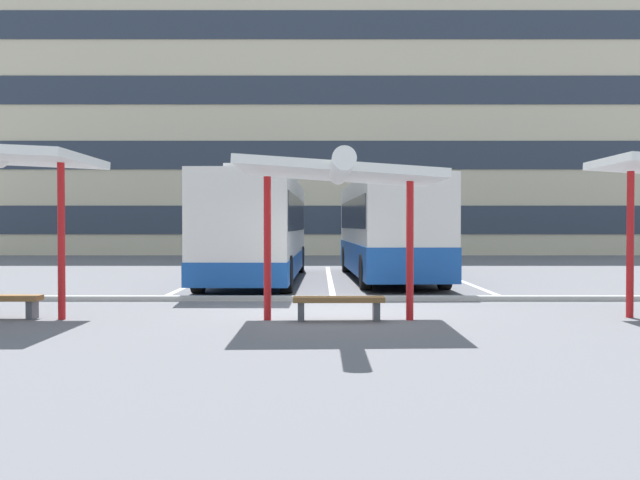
% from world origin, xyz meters
% --- Properties ---
extents(ground_plane, '(160.00, 160.00, 0.00)m').
position_xyz_m(ground_plane, '(0.00, 0.00, 0.00)').
color(ground_plane, slate).
extents(terminal_building, '(44.54, 13.41, 22.23)m').
position_xyz_m(terminal_building, '(0.03, 35.76, 9.74)').
color(terminal_building, beige).
rests_on(terminal_building, ground).
extents(coach_bus_0, '(2.76, 11.97, 3.58)m').
position_xyz_m(coach_bus_0, '(-2.31, 8.50, 1.68)').
color(coach_bus_0, silver).
rests_on(coach_bus_0, ground).
extents(coach_bus_1, '(2.80, 11.17, 3.55)m').
position_xyz_m(coach_bus_1, '(1.92, 9.19, 1.62)').
color(coach_bus_1, silver).
rests_on(coach_bus_1, ground).
extents(lane_stripe_0, '(0.16, 14.00, 0.01)m').
position_xyz_m(lane_stripe_0, '(-4.23, 9.58, 0.00)').
color(lane_stripe_0, white).
rests_on(lane_stripe_0, ground).
extents(lane_stripe_1, '(0.16, 14.00, 0.01)m').
position_xyz_m(lane_stripe_1, '(0.00, 9.58, 0.00)').
color(lane_stripe_1, white).
rests_on(lane_stripe_1, ground).
extents(lane_stripe_2, '(0.16, 14.00, 0.01)m').
position_xyz_m(lane_stripe_2, '(4.23, 9.58, 0.00)').
color(lane_stripe_2, white).
rests_on(lane_stripe_2, ground).
extents(waiting_shelter_1, '(3.69, 4.87, 2.99)m').
position_xyz_m(waiting_shelter_1, '(0.03, -1.64, 2.72)').
color(waiting_shelter_1, red).
rests_on(waiting_shelter_1, ground).
extents(bench_1, '(1.72, 0.44, 0.45)m').
position_xyz_m(bench_1, '(0.03, -1.44, 0.34)').
color(bench_1, brown).
rests_on(bench_1, ground).
extents(platform_kerb, '(44.00, 0.24, 0.12)m').
position_xyz_m(platform_kerb, '(0.00, 2.18, 0.06)').
color(platform_kerb, '#ADADA8').
rests_on(platform_kerb, ground).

